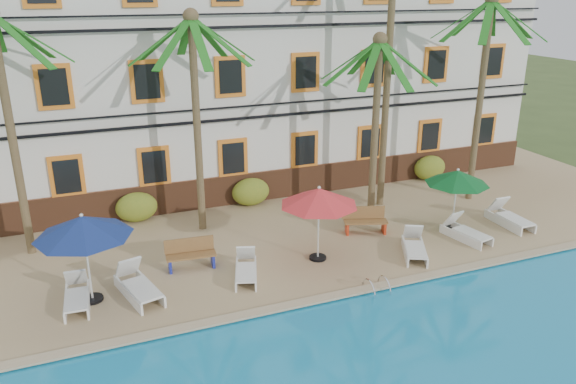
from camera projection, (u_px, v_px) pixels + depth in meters
name	position (u px, v px, depth m)	size (l,w,h in m)	color
ground	(350.00, 283.00, 16.78)	(100.00, 100.00, 0.00)	#384C23
pool_deck	(288.00, 219.00, 21.10)	(30.00, 12.00, 0.25)	tan
pool_coping	(365.00, 289.00, 15.90)	(30.00, 0.35, 0.06)	tan
hotel_building	(244.00, 62.00, 23.63)	(25.40, 6.44, 10.22)	silver
palm_a	(6.00, 101.00, 16.49)	(4.10, 4.10, 7.66)	brown
palm_b	(195.00, 93.00, 18.32)	(4.10, 4.10, 7.48)	brown
palm_c	(377.00, 101.00, 19.62)	(4.10, 4.10, 6.68)	brown
palm_d	(390.00, 37.00, 20.00)	(4.10, 4.10, 10.27)	brown
palm_e	(483.00, 72.00, 21.08)	(4.10, 4.10, 7.94)	brown
shrub_left	(137.00, 207.00, 20.41)	(1.50, 0.90, 1.10)	#22621C
shrub_mid	(251.00, 192.00, 21.93)	(1.50, 0.90, 1.10)	#22621C
shrub_right	(430.00, 168.00, 24.84)	(1.50, 0.90, 1.10)	#22621C
umbrella_blue	(83.00, 227.00, 14.65)	(2.58, 2.58, 2.57)	black
umbrella_red	(319.00, 197.00, 17.04)	(2.44, 2.44, 2.44)	black
umbrella_green	(457.00, 178.00, 19.36)	(2.23, 2.23, 2.23)	black
lounger_a	(77.00, 295.00, 15.12)	(0.74, 1.80, 0.83)	white
lounger_b	(138.00, 286.00, 15.54)	(1.19, 2.13, 0.95)	white
lounger_c	(246.00, 269.00, 16.54)	(1.13, 1.84, 0.82)	white
lounger_d	(414.00, 247.00, 17.93)	(1.40, 1.91, 0.86)	white
lounger_e	(465.00, 231.00, 19.05)	(0.97, 1.88, 0.85)	white
lounger_f	(509.00, 217.00, 20.19)	(0.72, 1.94, 0.91)	white
bench_left	(191.00, 253.00, 17.06)	(1.54, 0.61, 0.93)	olive
bench_right	(365.00, 220.00, 19.52)	(1.57, 0.93, 0.93)	olive
pool_ladder	(376.00, 290.00, 15.93)	(0.54, 0.74, 0.74)	silver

